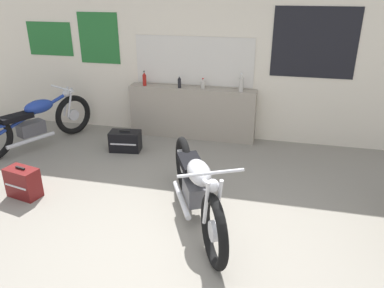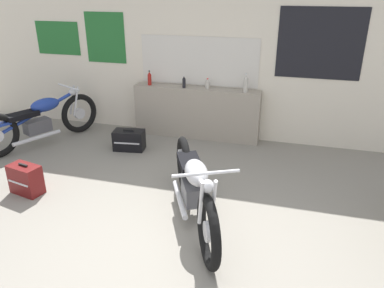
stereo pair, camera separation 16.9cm
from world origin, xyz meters
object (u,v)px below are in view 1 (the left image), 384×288
bottle_center (203,84)px  bottle_leftmost (144,79)px  motorcycle_blue (35,122)px  bottle_left_center (179,82)px  hard_case_black (125,141)px  motorcycle_silver (196,187)px  bottle_right_center (241,83)px  hard_case_darkred (23,183)px

bottle_center → bottle_leftmost: bearing=-177.7°
bottle_center → motorcycle_blue: bearing=-158.9°
bottle_left_center → hard_case_black: (-0.71, -0.79, -0.82)m
bottle_leftmost → motorcycle_silver: bottle_leftmost is taller
bottle_right_center → hard_case_darkred: size_ratio=0.67×
bottle_center → hard_case_black: 1.61m
bottle_left_center → bottle_right_center: bottle_right_center is taller
motorcycle_blue → motorcycle_silver: bearing=-26.0°
bottle_center → motorcycle_silver: bearing=-79.7°
motorcycle_silver → bottle_center: bearing=100.3°
motorcycle_blue → bottle_center: bearing=21.1°
bottle_leftmost → bottle_right_center: (1.67, -0.01, 0.02)m
bottle_right_center → hard_case_black: size_ratio=0.58×
motorcycle_blue → motorcycle_silver: motorcycle_silver is taller
hard_case_darkred → hard_case_black: (0.70, 1.64, -0.03)m
bottle_left_center → hard_case_black: size_ratio=0.41×
motorcycle_silver → bottle_left_center: bearing=109.2°
hard_case_darkred → bottle_center: bearing=54.0°
bottle_leftmost → motorcycle_blue: (-1.59, -0.97, -0.58)m
bottle_center → motorcycle_blue: bottle_center is taller
motorcycle_silver → hard_case_darkred: motorcycle_silver is taller
bottle_leftmost → hard_case_black: bearing=-95.7°
hard_case_darkred → bottle_left_center: bearing=59.9°
bottle_center → bottle_right_center: 0.65m
bottle_left_center → bottle_center: (0.40, 0.05, -0.02)m
bottle_right_center → hard_case_darkred: 3.56m
bottle_left_center → motorcycle_blue: 2.48m
hard_case_darkred → hard_case_black: 1.79m
bottle_center → hard_case_black: bottle_center is taller
hard_case_darkred → hard_case_black: hard_case_darkred is taller
bottle_center → bottle_left_center: bearing=-172.1°
bottle_right_center → motorcycle_silver: bearing=-94.4°
motorcycle_silver → hard_case_darkred: 2.27m
bottle_right_center → hard_case_darkred: bottle_right_center is taller
hard_case_black → bottle_leftmost: bearing=84.3°
hard_case_darkred → bottle_leftmost: bearing=72.3°
hard_case_black → hard_case_darkred: bearing=-113.1°
hard_case_darkred → bottle_right_center: bearing=44.9°
bottle_leftmost → bottle_center: 1.03m
bottle_right_center → bottle_left_center: bearing=-179.6°
bottle_right_center → motorcycle_silver: bottle_right_center is taller
bottle_center → hard_case_black: (-1.10, -0.84, -0.81)m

